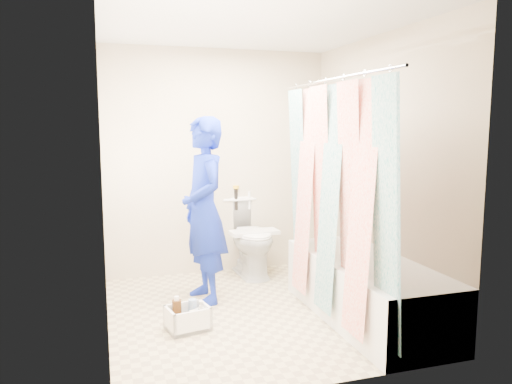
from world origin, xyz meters
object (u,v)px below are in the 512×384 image
object	(u,v)px
plumber	(204,210)
toilet	(250,236)
cleaning_caddy	(189,319)
bathtub	(366,288)

from	to	relation	value
plumber	toilet	bearing A→B (deg)	129.13
toilet	plumber	distance (m)	1.01
plumber	cleaning_caddy	distance (m)	1.01
toilet	plumber	bearing A→B (deg)	-136.14
cleaning_caddy	toilet	bearing A→B (deg)	43.72
bathtub	plumber	xyz separation A→B (m)	(-1.18, 0.85, 0.57)
toilet	bathtub	bearing A→B (deg)	-72.22
bathtub	toilet	distance (m)	1.61
bathtub	plumber	bearing A→B (deg)	144.33
plumber	cleaning_caddy	size ratio (longest dim) A/B	4.67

